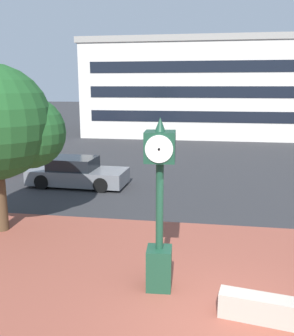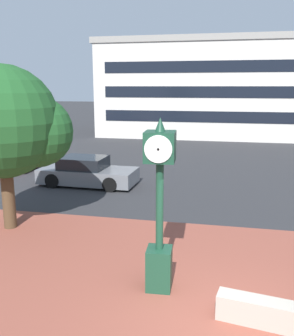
# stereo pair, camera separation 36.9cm
# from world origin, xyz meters

# --- Properties ---
(ground_plane) EXTENTS (200.00, 200.00, 0.00)m
(ground_plane) POSITION_xyz_m (0.00, 0.00, 0.00)
(ground_plane) COLOR #2D2D30
(plaza_brick_paving) EXTENTS (44.00, 9.18, 0.01)m
(plaza_brick_paving) POSITION_xyz_m (0.00, 0.59, 0.00)
(plaza_brick_paving) COLOR brown
(plaza_brick_paving) RESTS_ON ground
(street_clock) EXTENTS (0.66, 0.74, 3.78)m
(street_clock) POSITION_xyz_m (-1.30, 1.05, 1.84)
(street_clock) COLOR #19422D
(street_clock) RESTS_ON ground
(plaza_tree) EXTENTS (3.66, 3.40, 5.05)m
(plaza_tree) POSITION_xyz_m (-6.38, 3.80, 3.26)
(plaza_tree) COLOR #4C3823
(plaza_tree) RESTS_ON ground
(car_street_near) EXTENTS (4.40, 2.08, 1.28)m
(car_street_near) POSITION_xyz_m (-6.05, 9.17, 0.57)
(car_street_near) COLOR slate
(car_street_near) RESTS_ON ground
(civic_building) EXTENTS (21.47, 11.15, 8.39)m
(civic_building) POSITION_xyz_m (-0.60, 29.83, 4.20)
(civic_building) COLOR beige
(civic_building) RESTS_ON ground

